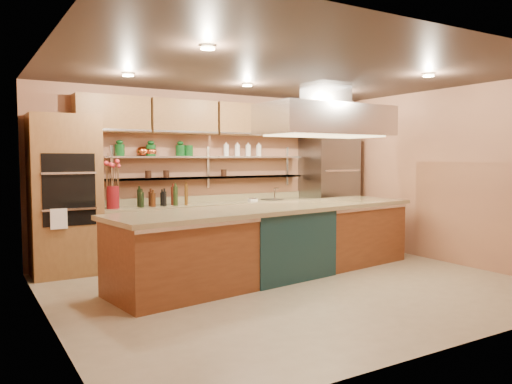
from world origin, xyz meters
TOP-DOWN VIEW (x-y plane):
  - floor at (0.00, 0.00)m, footprint 6.00×5.00m
  - ceiling at (0.00, 0.00)m, footprint 6.00×5.00m
  - wall_back at (0.00, 2.50)m, footprint 6.00×0.04m
  - wall_front at (0.00, -2.50)m, footprint 6.00×0.04m
  - wall_left at (-3.00, 0.00)m, footprint 0.04×5.00m
  - wall_right at (3.00, 0.00)m, footprint 0.04×5.00m
  - oven_stack at (-2.45, 2.18)m, footprint 0.95×0.64m
  - refrigerator at (2.35, 2.14)m, footprint 0.95×0.72m
  - back_counter at (-0.05, 2.20)m, footprint 3.84×0.64m
  - wall_shelf_lower at (-0.05, 2.37)m, footprint 3.60×0.26m
  - wall_shelf_upper at (-0.05, 2.37)m, footprint 3.60×0.26m
  - upper_cabinets at (0.00, 2.32)m, footprint 4.60×0.36m
  - range_hood at (1.00, 0.60)m, footprint 2.00×1.00m
  - ceiling_downlights at (0.00, 0.20)m, footprint 4.00×2.80m
  - island at (0.10, 0.60)m, footprint 4.89×1.69m
  - flower_vase at (-1.78, 2.15)m, footprint 0.22×0.22m
  - oil_bottle_cluster at (-0.98, 2.15)m, footprint 0.89×0.43m
  - kitchen_scale at (0.66, 2.15)m, footprint 0.17×0.15m
  - bar_faucet at (1.17, 2.25)m, footprint 0.04×0.04m
  - copper_kettle at (-1.24, 2.37)m, footprint 0.21×0.21m
  - green_canister at (-0.45, 2.37)m, footprint 0.15×0.15m

SIDE VIEW (x-z plane):
  - floor at x=0.00m, z-range -0.02..0.00m
  - back_counter at x=-0.05m, z-range 0.00..0.93m
  - island at x=0.10m, z-range 0.00..1.00m
  - kitchen_scale at x=0.66m, z-range 0.93..1.01m
  - bar_faucet at x=1.17m, z-range 0.93..1.14m
  - refrigerator at x=2.35m, z-range 0.00..2.10m
  - oil_bottle_cluster at x=-0.98m, z-range 0.93..1.21m
  - flower_vase at x=-1.78m, z-range 0.93..1.27m
  - oven_stack at x=-2.45m, z-range 0.00..2.30m
  - wall_shelf_lower at x=-0.05m, z-range 1.34..1.36m
  - wall_back at x=0.00m, z-range 0.00..2.80m
  - wall_front at x=0.00m, z-range 0.00..2.80m
  - wall_left at x=-3.00m, z-range 0.00..2.80m
  - wall_right at x=3.00m, z-range 0.00..2.80m
  - wall_shelf_upper at x=-0.05m, z-range 1.69..1.71m
  - copper_kettle at x=-1.24m, z-range 1.71..1.87m
  - green_canister at x=-0.45m, z-range 1.71..1.89m
  - range_hood at x=1.00m, z-range 2.02..2.48m
  - upper_cabinets at x=0.00m, z-range 2.08..2.62m
  - ceiling_downlights at x=0.00m, z-range 2.76..2.78m
  - ceiling at x=0.00m, z-range 2.79..2.81m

